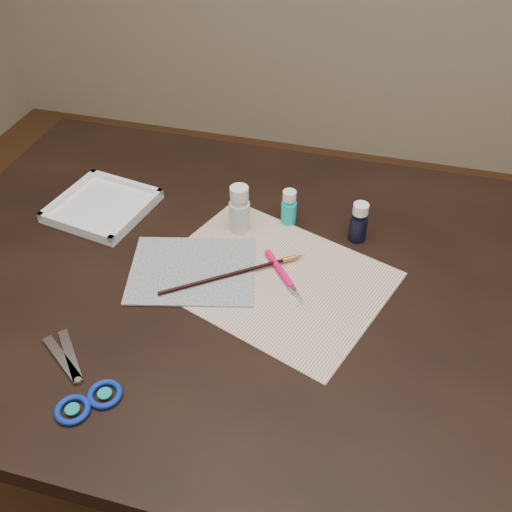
% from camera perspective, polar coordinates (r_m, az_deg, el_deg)
% --- Properties ---
extents(ground, '(3.50, 3.50, 0.02)m').
position_cam_1_polar(ground, '(1.65, 0.00, -21.58)').
color(ground, '#422614').
rests_on(ground, ground).
extents(table, '(1.30, 0.90, 0.75)m').
position_cam_1_polar(table, '(1.32, 0.00, -13.96)').
color(table, black).
rests_on(table, ground).
extents(paper, '(0.47, 0.42, 0.00)m').
position_cam_1_polar(paper, '(1.04, 1.59, -2.13)').
color(paper, silver).
rests_on(paper, table).
extents(canvas, '(0.27, 0.23, 0.00)m').
position_cam_1_polar(canvas, '(1.05, -6.34, -1.41)').
color(canvas, '#112236').
rests_on(canvas, paper).
extents(paint_bottle_white, '(0.05, 0.05, 0.10)m').
position_cam_1_polar(paint_bottle_white, '(1.11, -1.65, 4.72)').
color(paint_bottle_white, silver).
rests_on(paint_bottle_white, table).
extents(paint_bottle_cyan, '(0.03, 0.03, 0.08)m').
position_cam_1_polar(paint_bottle_cyan, '(1.14, 3.31, 4.90)').
color(paint_bottle_cyan, '#12BFC2').
rests_on(paint_bottle_cyan, table).
extents(paint_bottle_navy, '(0.04, 0.04, 0.08)m').
position_cam_1_polar(paint_bottle_navy, '(1.11, 10.25, 3.37)').
color(paint_bottle_navy, black).
rests_on(paint_bottle_navy, table).
extents(paintbrush, '(0.23, 0.18, 0.01)m').
position_cam_1_polar(paintbrush, '(1.03, -2.16, -1.74)').
color(paintbrush, black).
rests_on(paintbrush, canvas).
extents(craft_knife, '(0.11, 0.13, 0.01)m').
position_cam_1_polar(craft_knife, '(1.03, 2.92, -2.15)').
color(craft_knife, '#EF0C60').
rests_on(craft_knife, paper).
extents(scissors, '(0.22, 0.20, 0.01)m').
position_cam_1_polar(scissors, '(0.93, -18.18, -11.20)').
color(scissors, silver).
rests_on(scissors, table).
extents(palette_tray, '(0.21, 0.21, 0.02)m').
position_cam_1_polar(palette_tray, '(1.23, -15.12, 4.89)').
color(palette_tray, white).
rests_on(palette_tray, table).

